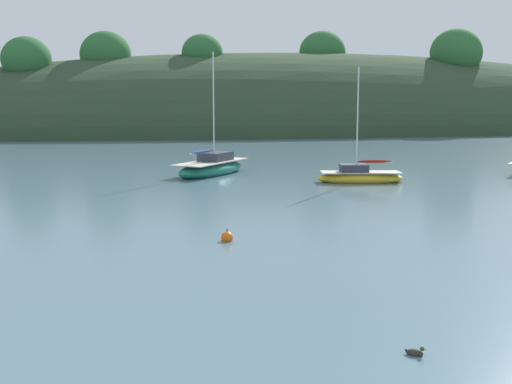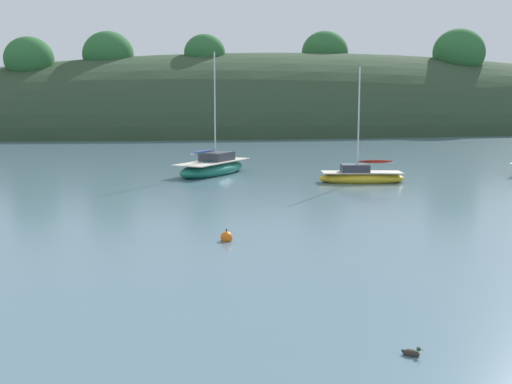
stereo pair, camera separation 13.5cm
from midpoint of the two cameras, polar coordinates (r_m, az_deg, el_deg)
far_shoreline_hill at (r=100.14m, az=5.43°, el=5.47°), size 150.00×36.00×27.54m
sailboat_blue_center at (r=43.15m, az=-3.77°, el=2.18°), size 6.45×7.17×8.39m
sailboat_orange_cutter at (r=39.34m, az=9.48°, el=1.36°), size 5.50×2.83×7.12m
mooring_buoy_outer at (r=22.86m, az=-2.48°, el=-4.08°), size 0.44×0.44×0.54m
duck_lone_right at (r=13.36m, az=14.03°, el=-13.80°), size 0.39×0.35×0.24m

